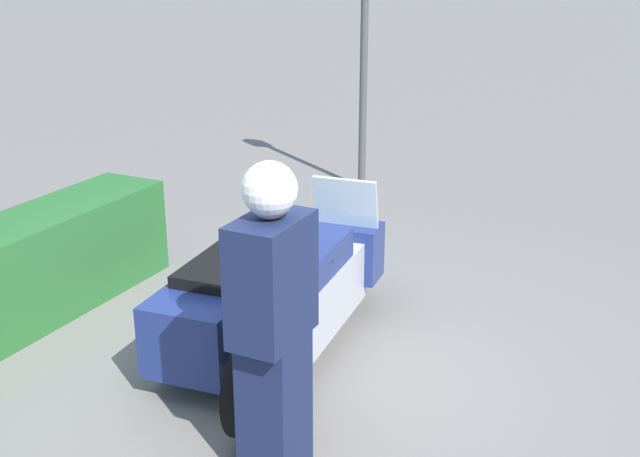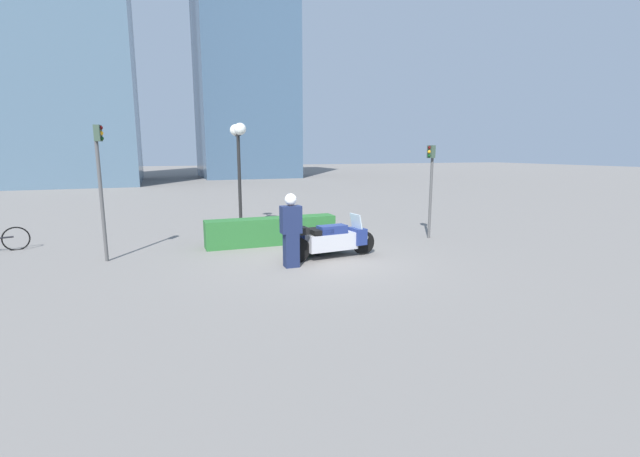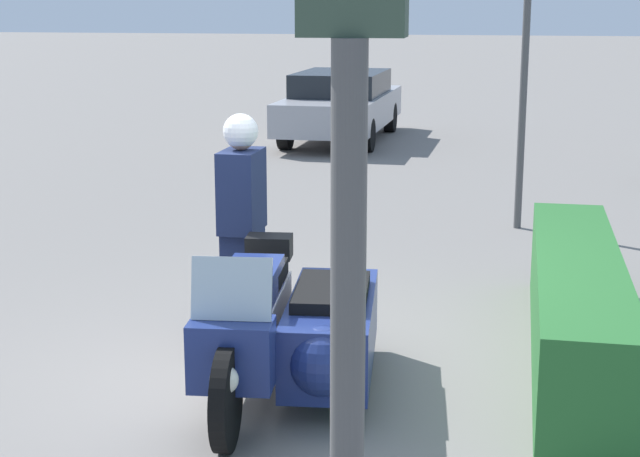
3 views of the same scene
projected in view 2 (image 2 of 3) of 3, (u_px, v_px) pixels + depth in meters
ground_plane at (315, 259)px, 11.37m from camera, size 160.00×160.00×0.00m
police_motorcycle at (328, 239)px, 11.67m from camera, size 2.64×1.20×1.16m
officer_rider at (291, 229)px, 10.46m from camera, size 0.50×0.30×1.82m
hedge_bush_curbside at (272, 231)px, 13.13m from camera, size 4.00×0.64×0.83m
twin_lamp_post at (238, 143)px, 15.37m from camera, size 0.42×1.31×3.81m
traffic_light_near at (431, 177)px, 13.80m from camera, size 0.23×0.27×3.02m
traffic_light_far at (100, 173)px, 10.78m from camera, size 0.22×0.28×3.47m
office_building_main at (244, 58)px, 46.38m from camera, size 10.05×10.02×25.58m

